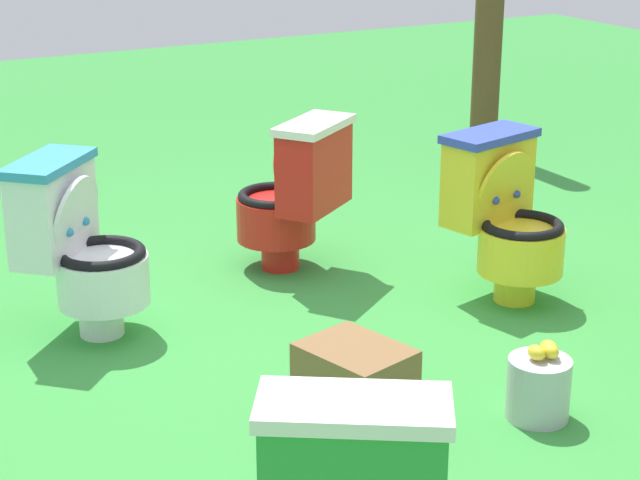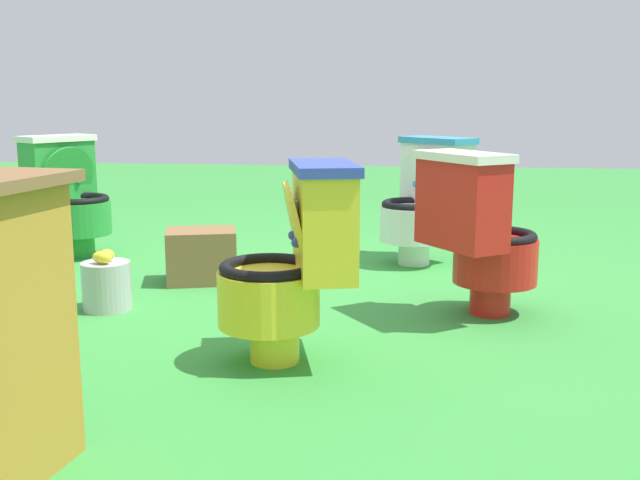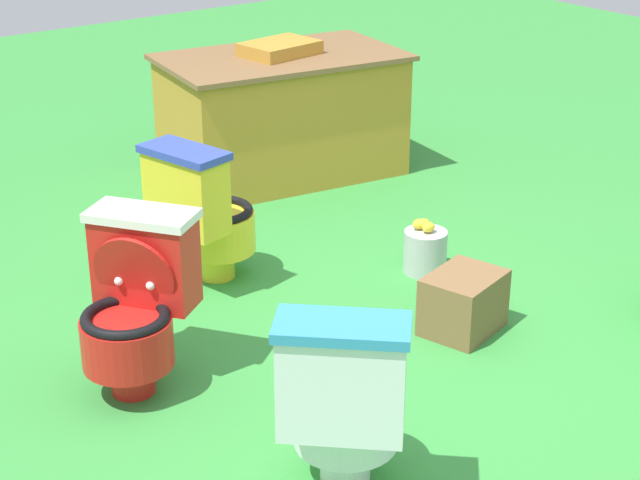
{
  "view_description": "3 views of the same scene",
  "coord_description": "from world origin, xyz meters",
  "px_view_note": "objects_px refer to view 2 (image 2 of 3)",
  "views": [
    {
      "loc": [
        3.44,
        -1.85,
        1.86
      ],
      "look_at": [
        0.13,
        -0.07,
        0.52
      ],
      "focal_mm": 61.65,
      "sensor_mm": 36.0,
      "label": 1
    },
    {
      "loc": [
        -0.54,
        3.58,
        0.95
      ],
      "look_at": [
        -0.14,
        0.21,
        0.3
      ],
      "focal_mm": 42.0,
      "sensor_mm": 36.0,
      "label": 2
    },
    {
      "loc": [
        -2.48,
        -3.07,
        2.26
      ],
      "look_at": [
        0.02,
        0.25,
        0.44
      ],
      "focal_mm": 57.93,
      "sensor_mm": 36.0,
      "label": 3
    }
  ],
  "objects_px": {
    "toilet_green": "(70,194)",
    "lemon_bucket": "(107,284)",
    "toilet_red": "(480,233)",
    "toilet_white": "(424,199)",
    "toilet_yellow": "(294,261)",
    "small_crate": "(201,256)"
  },
  "relations": [
    {
      "from": "toilet_yellow",
      "to": "lemon_bucket",
      "type": "relative_size",
      "value": 2.63
    },
    {
      "from": "toilet_yellow",
      "to": "toilet_white",
      "type": "height_order",
      "value": "same"
    },
    {
      "from": "toilet_red",
      "to": "toilet_green",
      "type": "height_order",
      "value": "same"
    },
    {
      "from": "small_crate",
      "to": "lemon_bucket",
      "type": "xyz_separation_m",
      "value": [
        0.28,
        0.57,
        -0.02
      ]
    },
    {
      "from": "toilet_red",
      "to": "toilet_white",
      "type": "bearing_deg",
      "value": 156.25
    },
    {
      "from": "toilet_white",
      "to": "lemon_bucket",
      "type": "height_order",
      "value": "toilet_white"
    },
    {
      "from": "toilet_red",
      "to": "toilet_white",
      "type": "distance_m",
      "value": 1.1
    },
    {
      "from": "toilet_green",
      "to": "small_crate",
      "type": "distance_m",
      "value": 1.15
    },
    {
      "from": "toilet_green",
      "to": "small_crate",
      "type": "bearing_deg",
      "value": 91.88
    },
    {
      "from": "toilet_green",
      "to": "toilet_white",
      "type": "height_order",
      "value": "same"
    },
    {
      "from": "toilet_yellow",
      "to": "toilet_green",
      "type": "distance_m",
      "value": 2.36
    },
    {
      "from": "toilet_yellow",
      "to": "small_crate",
      "type": "distance_m",
      "value": 1.34
    },
    {
      "from": "toilet_green",
      "to": "lemon_bucket",
      "type": "bearing_deg",
      "value": 63.4
    },
    {
      "from": "toilet_yellow",
      "to": "toilet_green",
      "type": "height_order",
      "value": "same"
    },
    {
      "from": "toilet_green",
      "to": "lemon_bucket",
      "type": "xyz_separation_m",
      "value": [
        -0.69,
        1.14,
        -0.26
      ]
    },
    {
      "from": "lemon_bucket",
      "to": "toilet_yellow",
      "type": "bearing_deg",
      "value": 149.22
    },
    {
      "from": "lemon_bucket",
      "to": "toilet_red",
      "type": "bearing_deg",
      "value": -176.68
    },
    {
      "from": "toilet_red",
      "to": "small_crate",
      "type": "height_order",
      "value": "toilet_red"
    },
    {
      "from": "toilet_yellow",
      "to": "toilet_white",
      "type": "distance_m",
      "value": 1.8
    },
    {
      "from": "toilet_yellow",
      "to": "lemon_bucket",
      "type": "xyz_separation_m",
      "value": [
        0.95,
        -0.57,
        -0.26
      ]
    },
    {
      "from": "toilet_white",
      "to": "lemon_bucket",
      "type": "bearing_deg",
      "value": 82.21
    },
    {
      "from": "toilet_yellow",
      "to": "lemon_bucket",
      "type": "height_order",
      "value": "toilet_yellow"
    }
  ]
}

